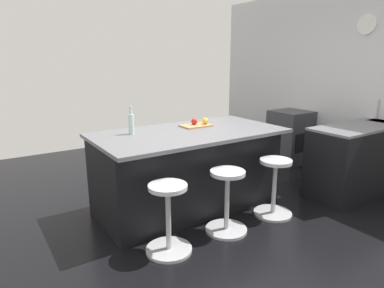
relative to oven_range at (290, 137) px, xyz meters
name	(u,v)px	position (x,y,z in m)	size (l,w,h in m)	color
ground_plane	(209,211)	(2.36, 0.85, -0.45)	(7.49, 7.49, 0.00)	black
interior_partition_left	(354,82)	(-0.35, 0.85, 0.97)	(0.15, 5.76, 2.84)	silver
sink_cabinet	(372,155)	(0.00, 1.44, 0.02)	(2.19, 0.60, 1.21)	black
oven_range	(290,137)	(0.00, 0.00, 0.00)	(0.60, 0.61, 0.90)	#38383D
kitchen_island	(188,169)	(2.48, 0.57, 0.03)	(2.20, 1.16, 0.95)	black
stool_by_window	(274,189)	(1.79, 1.32, -0.13)	(0.44, 0.44, 0.67)	#B7B7BC
stool_middle	(227,203)	(2.48, 1.32, -0.13)	(0.44, 0.44, 0.67)	#B7B7BC
stool_near_camera	(168,221)	(3.18, 1.32, -0.13)	(0.44, 0.44, 0.67)	#B7B7BC
cutting_board	(196,126)	(2.27, 0.43, 0.51)	(0.36, 0.24, 0.02)	tan
apple_red	(194,121)	(2.28, 0.40, 0.56)	(0.08, 0.08, 0.08)	red
apple_yellow	(205,121)	(2.14, 0.44, 0.56)	(0.08, 0.08, 0.08)	gold
water_bottle	(131,123)	(3.11, 0.39, 0.63)	(0.06, 0.06, 0.31)	silver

